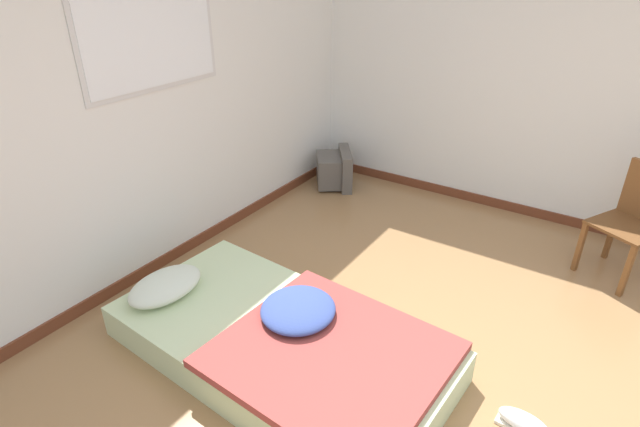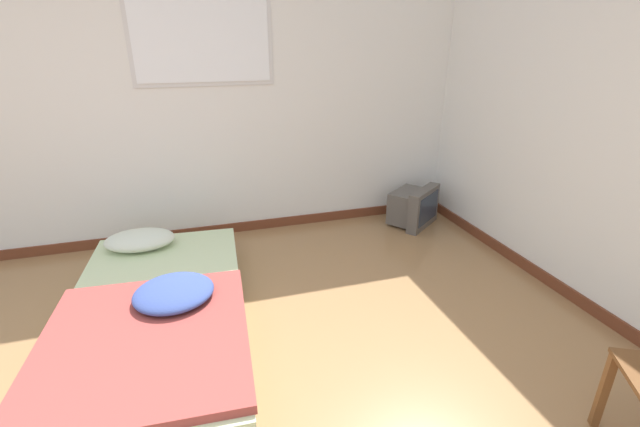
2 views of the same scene
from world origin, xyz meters
TOP-DOWN VIEW (x-y plane):
  - wall_back at (0.01, 2.69)m, footprint 8.13×0.08m
  - mattress_bed at (0.06, 1.25)m, footprint 1.20×2.13m
  - crt_tv at (2.43, 2.33)m, footprint 0.57×0.55m

SIDE VIEW (x-z plane):
  - mattress_bed at x=0.06m, z-range -0.04..0.32m
  - crt_tv at x=2.43m, z-range -0.01..0.38m
  - wall_back at x=0.01m, z-range -0.01..2.59m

